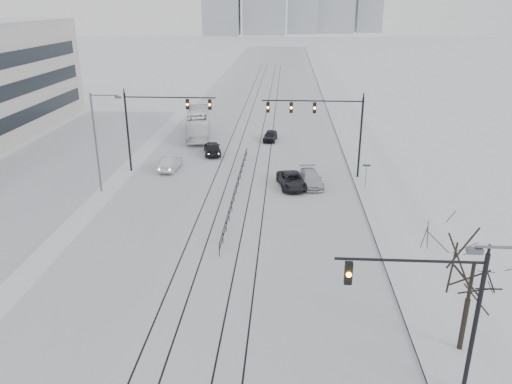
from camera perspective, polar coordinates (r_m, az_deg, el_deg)
The scene contains 18 objects.
road at distance 73.94m, azimuth 0.04°, elevation 8.18°, with size 22.00×260.00×0.02m, color silver.
sidewalk_east at distance 74.36m, azimuth 10.58°, elevation 7.95°, with size 5.00×260.00×0.16m, color silver.
curb at distance 74.11m, azimuth 8.69°, elevation 8.01°, with size 0.10×260.00×0.12m, color gray.
parking_strip at distance 55.36m, azimuth -22.79°, elevation 2.13°, with size 14.00×60.00×0.03m, color silver.
tram_rails at distance 54.65m, azimuth -1.22°, elevation 3.57°, with size 5.30×180.00×0.01m.
traffic_mast_near at distance 22.43m, azimuth 20.14°, elevation -12.06°, with size 6.10×0.37×7.00m.
traffic_mast_ne at distance 48.30m, azimuth 8.02°, elevation 8.11°, with size 9.60×0.37×8.00m.
traffic_mast_nw at distance 50.82m, azimuth -11.36°, elevation 8.32°, with size 9.10×0.37×8.00m.
street_light_west at distance 46.46m, azimuth -17.57°, elevation 6.13°, with size 2.73×0.25×9.00m.
bare_tree at distance 25.67m, azimuth 23.54°, elevation -8.37°, with size 4.40×4.40×6.10m.
median_fence at distance 45.06m, azimuth -2.24°, elevation 0.41°, with size 0.06×24.00×1.00m.
street_sign at distance 46.98m, azimuth 12.47°, elevation 2.18°, with size 0.70×0.06×2.40m.
sedan_sb_inner at distance 57.07m, azimuth -5.00°, elevation 5.03°, with size 1.80×4.47×1.52m, color black.
sedan_sb_outer at distance 52.29m, azimuth -9.75°, elevation 3.25°, with size 1.50×4.30×1.42m, color #B8BBC0.
sedan_nb_front at distance 46.71m, azimuth 4.08°, elevation 1.31°, with size 2.22×4.82×1.34m, color black.
sedan_nb_right at distance 47.35m, azimuth 6.31°, elevation 1.52°, with size 1.91×4.71×1.37m, color #B8BBC1.
sedan_nb_far at distance 62.72m, azimuth 1.63°, elevation 6.44°, with size 1.52×3.77×1.28m, color black.
box_truck at distance 65.18m, azimuth -6.63°, elevation 7.76°, with size 2.74×11.71×3.26m, color white.
Camera 1 is at (4.32, -11.99, 16.28)m, focal length 35.00 mm.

